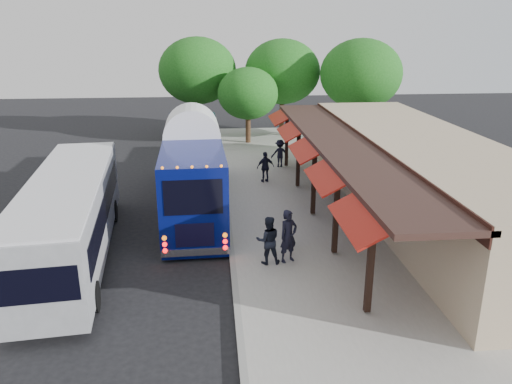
# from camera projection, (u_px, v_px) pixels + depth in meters

# --- Properties ---
(ground) EXTENTS (90.00, 90.00, 0.00)m
(ground) POSITION_uv_depth(u_px,v_px,m) (231.00, 262.00, 18.00)
(ground) COLOR black
(ground) RESTS_ON ground
(sidewalk) EXTENTS (10.00, 40.00, 0.15)m
(sidewalk) POSITION_uv_depth(u_px,v_px,m) (340.00, 216.00, 22.18)
(sidewalk) COLOR #9E9B93
(sidewalk) RESTS_ON ground
(curb) EXTENTS (0.20, 40.00, 0.16)m
(curb) POSITION_uv_depth(u_px,v_px,m) (228.00, 219.00, 21.77)
(curb) COLOR gray
(curb) RESTS_ON ground
(station_shelter) EXTENTS (8.15, 20.00, 3.60)m
(station_shelter) POSITION_uv_depth(u_px,v_px,m) (417.00, 175.00, 21.91)
(station_shelter) COLOR tan
(station_shelter) RESTS_ON ground
(coach_bus) EXTENTS (2.86, 11.83, 3.76)m
(coach_bus) POSITION_uv_depth(u_px,v_px,m) (193.00, 166.00, 22.79)
(coach_bus) COLOR #07105D
(coach_bus) RESTS_ON ground
(city_bus) EXTENTS (3.60, 11.53, 3.05)m
(city_bus) POSITION_uv_depth(u_px,v_px,m) (70.00, 214.00, 17.85)
(city_bus) COLOR gray
(city_bus) RESTS_ON ground
(ped_a) EXTENTS (0.83, 0.73, 1.91)m
(ped_a) POSITION_uv_depth(u_px,v_px,m) (288.00, 236.00, 17.43)
(ped_a) COLOR black
(ped_a) RESTS_ON sidewalk
(ped_b) EXTENTS (0.86, 0.67, 1.74)m
(ped_b) POSITION_uv_depth(u_px,v_px,m) (268.00, 240.00, 17.30)
(ped_b) COLOR black
(ped_b) RESTS_ON sidewalk
(ped_c) EXTENTS (1.03, 0.64, 1.64)m
(ped_c) POSITION_uv_depth(u_px,v_px,m) (265.00, 167.00, 26.51)
(ped_c) COLOR black
(ped_c) RESTS_ON sidewalk
(ped_d) EXTENTS (1.07, 0.65, 1.62)m
(ped_d) POSITION_uv_depth(u_px,v_px,m) (280.00, 153.00, 29.40)
(ped_d) COLOR black
(ped_d) RESTS_ON sidewalk
(sign_board) EXTENTS (0.09, 0.48, 1.05)m
(sign_board) POSITION_uv_depth(u_px,v_px,m) (288.00, 230.00, 18.58)
(sign_board) COLOR black
(sign_board) RESTS_ON sidewalk
(tree_left) EXTENTS (4.25, 4.25, 5.44)m
(tree_left) POSITION_uv_depth(u_px,v_px,m) (248.00, 94.00, 34.78)
(tree_left) COLOR #382314
(tree_left) RESTS_ON ground
(tree_mid) EXTENTS (5.67, 5.67, 7.26)m
(tree_mid) POSITION_uv_depth(u_px,v_px,m) (282.00, 72.00, 37.44)
(tree_mid) COLOR #382314
(tree_mid) RESTS_ON ground
(tree_right) EXTENTS (5.74, 5.74, 7.35)m
(tree_right) POSITION_uv_depth(u_px,v_px,m) (361.00, 74.00, 34.92)
(tree_right) COLOR #382314
(tree_right) RESTS_ON ground
(tree_far) EXTENTS (5.78, 5.78, 7.40)m
(tree_far) POSITION_uv_depth(u_px,v_px,m) (197.00, 71.00, 37.10)
(tree_far) COLOR #382314
(tree_far) RESTS_ON ground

